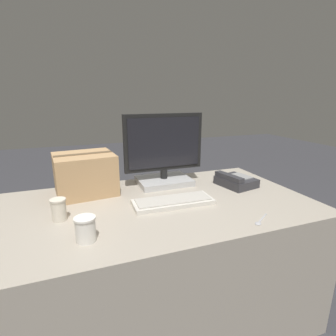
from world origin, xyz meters
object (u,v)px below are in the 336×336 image
object	(u,v)px
desk_phone	(235,181)
monitor	(164,156)
paper_cup_left	(59,209)
spoon	(260,221)
keyboard	(173,201)
cardboard_box	(85,174)
paper_cup_right	(86,229)

from	to	relation	value
desk_phone	monitor	bearing A→B (deg)	142.80
paper_cup_left	spoon	distance (m)	0.91
keyboard	spoon	distance (m)	0.44
desk_phone	cardboard_box	bearing A→B (deg)	155.99
cardboard_box	paper_cup_right	bearing A→B (deg)	-93.64
desk_phone	spoon	bearing A→B (deg)	-122.90
paper_cup_left	monitor	bearing A→B (deg)	27.31
monitor	paper_cup_left	distance (m)	0.71
spoon	cardboard_box	world-z (taller)	cardboard_box
keyboard	spoon	size ratio (longest dim) A/B	3.44
desk_phone	cardboard_box	size ratio (longest dim) A/B	0.71
keyboard	paper_cup_left	distance (m)	0.56
desk_phone	keyboard	bearing A→B (deg)	-175.86
monitor	keyboard	distance (m)	0.38
paper_cup_right	spoon	size ratio (longest dim) A/B	0.81
monitor	paper_cup_right	xyz separation A→B (m)	(-0.52, -0.55, -0.13)
keyboard	desk_phone	bearing A→B (deg)	17.36
paper_cup_right	spoon	distance (m)	0.76
desk_phone	cardboard_box	world-z (taller)	cardboard_box
paper_cup_left	paper_cup_right	bearing A→B (deg)	-65.97
desk_phone	cardboard_box	xyz separation A→B (m)	(-0.89, 0.20, 0.08)
paper_cup_right	cardboard_box	xyz separation A→B (m)	(0.04, 0.55, 0.06)
monitor	cardboard_box	world-z (taller)	monitor
desk_phone	spoon	size ratio (longest dim) A/B	2.03
monitor	keyboard	size ratio (longest dim) A/B	1.18
desk_phone	paper_cup_left	xyz separation A→B (m)	(-1.03, -0.12, 0.02)
monitor	paper_cup_right	world-z (taller)	monitor
cardboard_box	keyboard	bearing A→B (deg)	-38.48
keyboard	paper_cup_right	distance (m)	0.50
paper_cup_left	cardboard_box	xyz separation A→B (m)	(0.14, 0.32, 0.06)
keyboard	spoon	bearing A→B (deg)	-46.02
paper_cup_right	spoon	world-z (taller)	paper_cup_right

